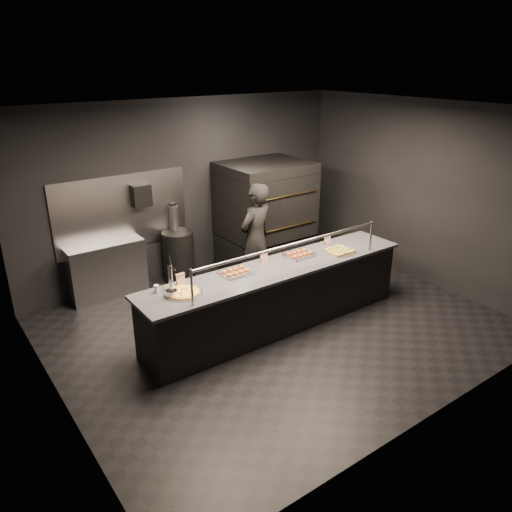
{
  "coord_description": "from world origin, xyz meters",
  "views": [
    {
      "loc": [
        -3.93,
        -4.92,
        3.61
      ],
      "look_at": [
        -0.23,
        0.2,
        1.07
      ],
      "focal_mm": 35.0,
      "sensor_mm": 36.0,
      "label": 1
    }
  ],
  "objects_px": {
    "service_counter": "(277,296)",
    "square_pizza": "(339,251)",
    "round_pizza": "(183,293)",
    "pizza_oven": "(265,215)",
    "trash_bin": "(179,256)",
    "towel_dispenser": "(141,195)",
    "worker": "(256,239)",
    "prep_shelf": "(107,271)",
    "fire_extinguisher": "(174,219)",
    "beer_tap": "(171,284)",
    "slider_tray_b": "(299,254)",
    "slider_tray_a": "(236,272)"
  },
  "relations": [
    {
      "from": "square_pizza",
      "to": "fire_extinguisher",
      "type": "bearing_deg",
      "value": 119.74
    },
    {
      "from": "slider_tray_b",
      "to": "square_pizza",
      "type": "distance_m",
      "value": 0.62
    },
    {
      "from": "square_pizza",
      "to": "prep_shelf",
      "type": "bearing_deg",
      "value": 137.92
    },
    {
      "from": "pizza_oven",
      "to": "trash_bin",
      "type": "distance_m",
      "value": 1.71
    },
    {
      "from": "towel_dispenser",
      "to": "prep_shelf",
      "type": "bearing_deg",
      "value": -174.29
    },
    {
      "from": "service_counter",
      "to": "worker",
      "type": "distance_m",
      "value": 1.28
    },
    {
      "from": "fire_extinguisher",
      "to": "trash_bin",
      "type": "distance_m",
      "value": 0.65
    },
    {
      "from": "slider_tray_b",
      "to": "round_pizza",
      "type": "bearing_deg",
      "value": -176.64
    },
    {
      "from": "slider_tray_b",
      "to": "worker",
      "type": "xyz_separation_m",
      "value": [
        -0.07,
        0.98,
        -0.04
      ]
    },
    {
      "from": "square_pizza",
      "to": "worker",
      "type": "relative_size",
      "value": 0.25
    },
    {
      "from": "pizza_oven",
      "to": "trash_bin",
      "type": "relative_size",
      "value": 2.17
    },
    {
      "from": "slider_tray_a",
      "to": "square_pizza",
      "type": "distance_m",
      "value": 1.7
    },
    {
      "from": "fire_extinguisher",
      "to": "round_pizza",
      "type": "relative_size",
      "value": 1.06
    },
    {
      "from": "beer_tap",
      "to": "worker",
      "type": "bearing_deg",
      "value": 28.11
    },
    {
      "from": "service_counter",
      "to": "square_pizza",
      "type": "distance_m",
      "value": 1.18
    },
    {
      "from": "round_pizza",
      "to": "worker",
      "type": "distance_m",
      "value": 2.18
    },
    {
      "from": "pizza_oven",
      "to": "beer_tap",
      "type": "height_order",
      "value": "pizza_oven"
    },
    {
      "from": "beer_tap",
      "to": "round_pizza",
      "type": "height_order",
      "value": "beer_tap"
    },
    {
      "from": "service_counter",
      "to": "slider_tray_a",
      "type": "height_order",
      "value": "service_counter"
    },
    {
      "from": "fire_extinguisher",
      "to": "beer_tap",
      "type": "bearing_deg",
      "value": -117.83
    },
    {
      "from": "pizza_oven",
      "to": "towel_dispenser",
      "type": "bearing_deg",
      "value": 166.86
    },
    {
      "from": "service_counter",
      "to": "slider_tray_b",
      "type": "distance_m",
      "value": 0.71
    },
    {
      "from": "beer_tap",
      "to": "slider_tray_b",
      "type": "height_order",
      "value": "beer_tap"
    },
    {
      "from": "prep_shelf",
      "to": "slider_tray_b",
      "type": "bearing_deg",
      "value": -46.14
    },
    {
      "from": "prep_shelf",
      "to": "beer_tap",
      "type": "xyz_separation_m",
      "value": [
        0.0,
        -2.29,
        0.63
      ]
    },
    {
      "from": "beer_tap",
      "to": "worker",
      "type": "xyz_separation_m",
      "value": [
        2.03,
        1.09,
        -0.18
      ]
    },
    {
      "from": "service_counter",
      "to": "worker",
      "type": "relative_size",
      "value": 2.27
    },
    {
      "from": "beer_tap",
      "to": "slider_tray_a",
      "type": "height_order",
      "value": "beer_tap"
    },
    {
      "from": "beer_tap",
      "to": "slider_tray_a",
      "type": "distance_m",
      "value": 1.02
    },
    {
      "from": "service_counter",
      "to": "prep_shelf",
      "type": "height_order",
      "value": "service_counter"
    },
    {
      "from": "round_pizza",
      "to": "pizza_oven",
      "type": "bearing_deg",
      "value": 35.34
    },
    {
      "from": "fire_extinguisher",
      "to": "towel_dispenser",
      "type": "bearing_deg",
      "value": -178.96
    },
    {
      "from": "slider_tray_b",
      "to": "square_pizza",
      "type": "bearing_deg",
      "value": -21.89
    },
    {
      "from": "prep_shelf",
      "to": "towel_dispenser",
      "type": "distance_m",
      "value": 1.31
    },
    {
      "from": "round_pizza",
      "to": "beer_tap",
      "type": "bearing_deg",
      "value": 175.4
    },
    {
      "from": "square_pizza",
      "to": "trash_bin",
      "type": "xyz_separation_m",
      "value": [
        -1.47,
        2.32,
        -0.5
      ]
    },
    {
      "from": "beer_tap",
      "to": "square_pizza",
      "type": "distance_m",
      "value": 2.68
    },
    {
      "from": "fire_extinguisher",
      "to": "slider_tray_a",
      "type": "xyz_separation_m",
      "value": [
        -0.25,
        -2.25,
        -0.12
      ]
    },
    {
      "from": "pizza_oven",
      "to": "square_pizza",
      "type": "xyz_separation_m",
      "value": [
        -0.12,
        -2.0,
        -0.03
      ]
    },
    {
      "from": "pizza_oven",
      "to": "towel_dispenser",
      "type": "height_order",
      "value": "pizza_oven"
    },
    {
      "from": "service_counter",
      "to": "towel_dispenser",
      "type": "xyz_separation_m",
      "value": [
        -0.9,
        2.39,
        1.09
      ]
    },
    {
      "from": "service_counter",
      "to": "worker",
      "type": "height_order",
      "value": "worker"
    },
    {
      "from": "slider_tray_b",
      "to": "towel_dispenser",
      "type": "bearing_deg",
      "value": 121.83
    },
    {
      "from": "towel_dispenser",
      "to": "slider_tray_b",
      "type": "distance_m",
      "value": 2.72
    },
    {
      "from": "towel_dispenser",
      "to": "fire_extinguisher",
      "type": "height_order",
      "value": "towel_dispenser"
    },
    {
      "from": "pizza_oven",
      "to": "worker",
      "type": "distance_m",
      "value": 1.1
    },
    {
      "from": "prep_shelf",
      "to": "square_pizza",
      "type": "distance_m",
      "value": 3.64
    },
    {
      "from": "fire_extinguisher",
      "to": "round_pizza",
      "type": "bearing_deg",
      "value": -114.81
    },
    {
      "from": "slider_tray_a",
      "to": "square_pizza",
      "type": "bearing_deg",
      "value": -8.38
    },
    {
      "from": "square_pizza",
      "to": "slider_tray_a",
      "type": "bearing_deg",
      "value": 171.62
    }
  ]
}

